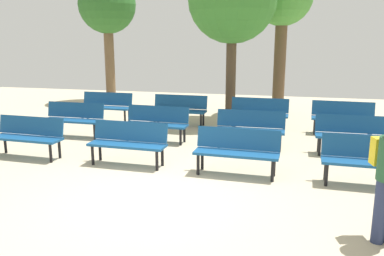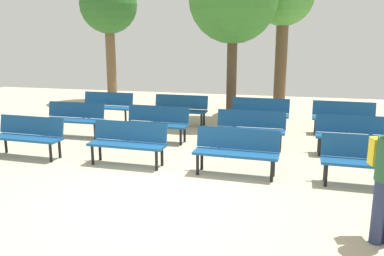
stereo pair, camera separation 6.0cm
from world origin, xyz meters
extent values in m
plane|color=#BCAD8E|center=(0.00, 0.00, 0.00)|extent=(24.00, 24.00, 0.00)
cube|color=navy|center=(-3.38, 1.57, 0.43)|extent=(1.62, 0.52, 0.05)
cube|color=navy|center=(-3.37, 1.77, 0.68)|extent=(1.60, 0.21, 0.40)
cylinder|color=black|center=(-2.69, 1.37, 0.20)|extent=(0.06, 0.06, 0.40)
cylinder|color=black|center=(-4.07, 1.77, 0.20)|extent=(0.06, 0.06, 0.40)
cylinder|color=black|center=(-2.67, 1.69, 0.20)|extent=(0.06, 0.06, 0.40)
cube|color=navy|center=(-1.06, 1.56, 0.43)|extent=(1.62, 0.50, 0.05)
cube|color=navy|center=(-1.05, 1.76, 0.68)|extent=(1.60, 0.19, 0.40)
cylinder|color=black|center=(-1.76, 1.43, 0.20)|extent=(0.06, 0.06, 0.40)
cylinder|color=black|center=(-0.37, 1.37, 0.20)|extent=(0.06, 0.06, 0.40)
cylinder|color=black|center=(-1.75, 1.75, 0.20)|extent=(0.06, 0.06, 0.40)
cylinder|color=black|center=(-0.35, 1.69, 0.20)|extent=(0.06, 0.06, 0.40)
cube|color=navy|center=(1.18, 1.45, 0.43)|extent=(1.62, 0.52, 0.05)
cube|color=navy|center=(1.19, 1.65, 0.68)|extent=(1.60, 0.20, 0.40)
cylinder|color=black|center=(0.47, 1.32, 0.20)|extent=(0.06, 0.06, 0.40)
cylinder|color=black|center=(1.87, 1.25, 0.20)|extent=(0.06, 0.06, 0.40)
cylinder|color=black|center=(0.49, 1.64, 0.20)|extent=(0.06, 0.06, 0.40)
cylinder|color=black|center=(1.89, 1.57, 0.20)|extent=(0.06, 0.06, 0.40)
cube|color=navy|center=(3.51, 1.39, 0.43)|extent=(1.62, 0.50, 0.05)
cube|color=navy|center=(3.52, 1.59, 0.68)|extent=(1.60, 0.18, 0.40)
cylinder|color=black|center=(2.81, 1.26, 0.20)|extent=(0.06, 0.06, 0.40)
cylinder|color=black|center=(2.82, 1.58, 0.20)|extent=(0.06, 0.06, 0.40)
cube|color=navy|center=(-3.35, 3.49, 0.43)|extent=(1.61, 0.46, 0.05)
cube|color=navy|center=(-3.35, 3.69, 0.68)|extent=(1.60, 0.15, 0.40)
cylinder|color=black|center=(-4.05, 3.35, 0.20)|extent=(0.06, 0.06, 0.40)
cylinder|color=black|center=(-2.65, 3.32, 0.20)|extent=(0.06, 0.06, 0.40)
cylinder|color=black|center=(-4.05, 3.67, 0.20)|extent=(0.06, 0.06, 0.40)
cylinder|color=black|center=(-2.65, 3.64, 0.20)|extent=(0.06, 0.06, 0.40)
cube|color=navy|center=(-1.08, 3.48, 0.43)|extent=(1.62, 0.51, 0.05)
cube|color=navy|center=(-1.07, 3.68, 0.68)|extent=(1.60, 0.20, 0.40)
cylinder|color=black|center=(-1.78, 3.36, 0.20)|extent=(0.06, 0.06, 0.40)
cylinder|color=black|center=(-0.38, 3.29, 0.20)|extent=(0.06, 0.06, 0.40)
cylinder|color=black|center=(-1.77, 3.68, 0.20)|extent=(0.06, 0.06, 0.40)
cylinder|color=black|center=(-0.37, 3.61, 0.20)|extent=(0.06, 0.06, 0.40)
cube|color=navy|center=(1.26, 3.40, 0.43)|extent=(1.60, 0.45, 0.05)
cube|color=navy|center=(1.26, 3.60, 0.68)|extent=(1.60, 0.13, 0.40)
cylinder|color=black|center=(0.56, 3.25, 0.20)|extent=(0.06, 0.06, 0.40)
cylinder|color=black|center=(1.96, 3.24, 0.20)|extent=(0.06, 0.06, 0.40)
cylinder|color=black|center=(0.56, 3.57, 0.20)|extent=(0.06, 0.06, 0.40)
cylinder|color=black|center=(1.96, 3.56, 0.20)|extent=(0.06, 0.06, 0.40)
cube|color=navy|center=(3.52, 3.31, 0.43)|extent=(1.60, 0.45, 0.05)
cube|color=navy|center=(3.52, 3.51, 0.68)|extent=(1.60, 0.13, 0.40)
cylinder|color=black|center=(2.82, 3.16, 0.20)|extent=(0.06, 0.06, 0.40)
cylinder|color=black|center=(2.82, 3.48, 0.20)|extent=(0.06, 0.06, 0.40)
cube|color=navy|center=(-3.32, 5.45, 0.43)|extent=(1.61, 0.46, 0.05)
cube|color=navy|center=(-3.32, 5.65, 0.68)|extent=(1.60, 0.14, 0.40)
cylinder|color=black|center=(-4.03, 5.30, 0.20)|extent=(0.06, 0.06, 0.40)
cylinder|color=black|center=(-2.63, 5.28, 0.20)|extent=(0.06, 0.06, 0.40)
cylinder|color=black|center=(-4.02, 5.62, 0.20)|extent=(0.06, 0.06, 0.40)
cylinder|color=black|center=(-2.62, 5.60, 0.20)|extent=(0.06, 0.06, 0.40)
cube|color=navy|center=(-0.99, 5.43, 0.43)|extent=(1.61, 0.47, 0.05)
cube|color=navy|center=(-0.99, 5.63, 0.68)|extent=(1.60, 0.16, 0.40)
cylinder|color=black|center=(-1.69, 5.28, 0.20)|extent=(0.06, 0.06, 0.40)
cylinder|color=black|center=(-0.29, 5.25, 0.20)|extent=(0.06, 0.06, 0.40)
cylinder|color=black|center=(-1.69, 5.60, 0.20)|extent=(0.06, 0.06, 0.40)
cylinder|color=black|center=(-0.29, 5.57, 0.20)|extent=(0.06, 0.06, 0.40)
cube|color=navy|center=(1.34, 5.37, 0.43)|extent=(1.61, 0.49, 0.05)
cube|color=navy|center=(1.34, 5.57, 0.68)|extent=(1.60, 0.17, 0.40)
cylinder|color=black|center=(0.63, 5.23, 0.20)|extent=(0.06, 0.06, 0.40)
cylinder|color=black|center=(2.03, 5.19, 0.20)|extent=(0.06, 0.06, 0.40)
cylinder|color=black|center=(0.64, 5.55, 0.20)|extent=(0.06, 0.06, 0.40)
cylinder|color=black|center=(2.04, 5.51, 0.20)|extent=(0.06, 0.06, 0.40)
cube|color=navy|center=(3.54, 5.29, 0.43)|extent=(1.62, 0.51, 0.05)
cube|color=navy|center=(3.55, 5.49, 0.68)|extent=(1.60, 0.19, 0.40)
cylinder|color=black|center=(2.84, 5.16, 0.20)|extent=(0.06, 0.06, 0.40)
cylinder|color=black|center=(4.23, 5.10, 0.20)|extent=(0.06, 0.06, 0.40)
cylinder|color=black|center=(2.85, 5.48, 0.20)|extent=(0.06, 0.06, 0.40)
cylinder|color=black|center=(4.25, 5.42, 0.20)|extent=(0.06, 0.06, 0.40)
cylinder|color=brown|center=(1.78, 8.19, 1.63)|extent=(0.40, 0.40, 3.26)
cylinder|color=brown|center=(-4.79, 9.16, 1.54)|extent=(0.38, 0.38, 3.07)
sphere|color=#2D6628|center=(-4.79, 9.16, 3.73)|extent=(2.19, 2.19, 2.19)
cylinder|color=#4C3A28|center=(0.37, 6.52, 1.43)|extent=(0.30, 0.30, 2.86)
cylinder|color=navy|center=(3.28, -0.69, 0.42)|extent=(0.16, 0.16, 0.85)
cube|color=yellow|center=(3.30, -0.42, 1.15)|extent=(0.31, 0.24, 0.36)
camera|label=1|loc=(2.03, -5.93, 2.63)|focal=38.21mm
camera|label=2|loc=(2.09, -5.92, 2.63)|focal=38.21mm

